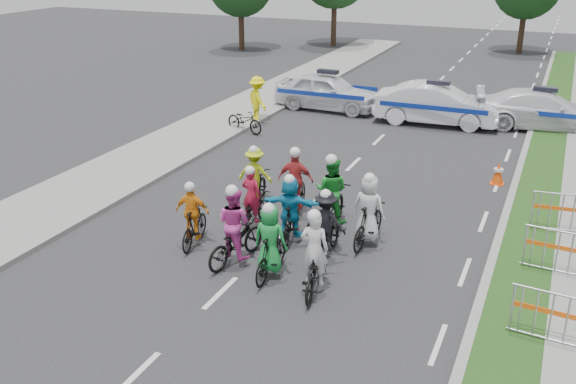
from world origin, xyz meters
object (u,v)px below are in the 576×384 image
at_px(rider_2, 235,234).
at_px(rider_9, 296,189).
at_px(rider_1, 271,248).
at_px(rider_4, 326,230).
at_px(rider_6, 252,207).
at_px(rider_5, 291,213).
at_px(barrier_0, 566,324).
at_px(barrier_1, 570,256).
at_px(rider_10, 255,181).
at_px(police_car_0, 327,92).
at_px(rider_0, 315,264).
at_px(cone_0, 498,173).
at_px(barrier_2, 573,216).
at_px(rider_3, 193,220).
at_px(rider_7, 369,217).
at_px(parked_bike, 245,120).
at_px(marshal_hiviz, 258,100).
at_px(rider_8, 331,201).
at_px(police_car_2, 542,110).
at_px(police_car_1, 437,104).

distance_m(rider_2, rider_9, 3.09).
xyz_separation_m(rider_1, rider_4, (0.78, 1.38, -0.02)).
xyz_separation_m(rider_2, rider_6, (-0.50, 1.88, -0.15)).
distance_m(rider_5, barrier_0, 6.69).
bearing_deg(barrier_1, rider_10, 172.06).
bearing_deg(police_car_0, rider_0, -158.42).
height_order(rider_5, cone_0, rider_5).
height_order(rider_10, barrier_2, rider_10).
bearing_deg(barrier_0, rider_3, 173.08).
xyz_separation_m(rider_7, barrier_0, (4.53, -2.74, -0.17)).
xyz_separation_m(rider_0, barrier_0, (4.92, -0.18, -0.07)).
xyz_separation_m(police_car_0, cone_0, (7.92, -6.45, -0.44)).
distance_m(rider_5, barrier_2, 7.04).
height_order(rider_5, barrier_1, rider_5).
bearing_deg(parked_bike, rider_7, -119.01).
bearing_deg(police_car_0, parked_bike, 162.06).
height_order(rider_0, rider_3, rider_0).
distance_m(rider_2, rider_7, 3.28).
distance_m(rider_6, cone_0, 7.94).
height_order(rider_9, barrier_2, rider_9).
xyz_separation_m(rider_1, rider_5, (-0.30, 1.80, 0.05)).
distance_m(rider_0, rider_2, 2.19).
distance_m(rider_9, barrier_2, 7.02).
xyz_separation_m(rider_7, cone_0, (2.42, 5.56, -0.39)).
height_order(rider_9, barrier_0, rider_9).
xyz_separation_m(rider_6, rider_9, (0.71, 1.20, 0.17)).
distance_m(marshal_hiviz, parked_bike, 1.59).
bearing_deg(barrier_1, rider_5, -173.81).
xyz_separation_m(rider_3, rider_8, (2.70, 2.28, 0.09)).
bearing_deg(rider_2, police_car_2, -99.71).
bearing_deg(rider_5, cone_0, -134.71).
bearing_deg(police_car_1, barrier_2, -153.79).
bearing_deg(rider_1, rider_2, -18.12).
bearing_deg(rider_7, rider_10, -13.58).
bearing_deg(rider_6, rider_3, 63.81).
bearing_deg(rider_10, marshal_hiviz, -73.32).
xyz_separation_m(rider_10, barrier_0, (8.19, -3.98, -0.12)).
xyz_separation_m(rider_6, barrier_1, (7.57, 0.31, -0.01)).
relative_size(rider_0, marshal_hiviz, 1.05).
bearing_deg(rider_2, rider_8, -105.58).
height_order(police_car_1, barrier_0, police_car_1).
distance_m(rider_2, parked_bike, 10.61).
bearing_deg(police_car_0, police_car_1, -93.40).
height_order(police_car_1, barrier_2, police_car_1).
height_order(police_car_2, cone_0, police_car_2).
relative_size(rider_0, rider_5, 1.10).
xyz_separation_m(rider_1, barrier_1, (6.03, 2.49, -0.14)).
relative_size(rider_8, rider_9, 1.05).
xyz_separation_m(marshal_hiviz, cone_0, (9.78, -3.38, -0.59)).
height_order(rider_5, police_car_1, rider_5).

